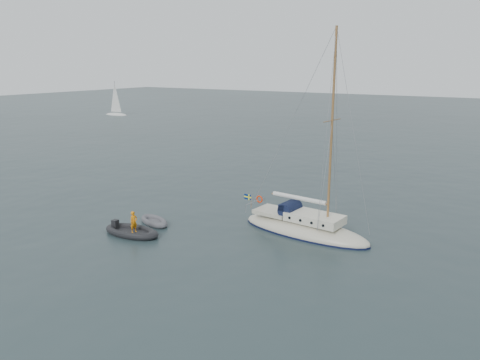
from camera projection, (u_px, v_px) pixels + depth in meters
The scene contains 5 objects.
ground at pixel (276, 245), 29.58m from camera, with size 300.00×300.00×0.00m, color black.
sailboat at pixel (305, 218), 31.41m from camera, with size 9.80×2.93×13.95m.
dinghy at pixel (154, 221), 33.48m from camera, with size 2.99×1.35×0.43m.
rib at pixel (132, 231), 31.33m from camera, with size 4.21×1.91×1.68m.
distant_yacht_a at pixel (115, 100), 103.11m from camera, with size 5.95×3.17×7.88m.
Camera 1 is at (12.65, -24.75, 11.16)m, focal length 35.00 mm.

